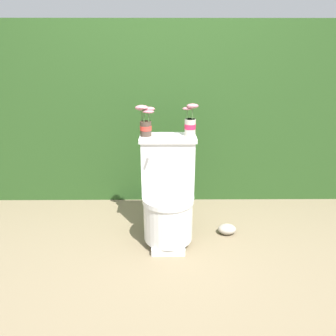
# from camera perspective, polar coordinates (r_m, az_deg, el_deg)

# --- Properties ---
(ground_plane) EXTENTS (12.00, 12.00, 0.00)m
(ground_plane) POSITION_cam_1_polar(r_m,az_deg,el_deg) (2.52, -0.67, -13.13)
(ground_plane) COLOR #75664C
(hedge_backdrop) EXTENTS (4.18, 0.77, 1.61)m
(hedge_backdrop) POSITION_cam_1_polar(r_m,az_deg,el_deg) (3.30, -0.67, 10.13)
(hedge_backdrop) COLOR #284C1E
(hedge_backdrop) RESTS_ON ground
(toilet) EXTENTS (0.42, 0.53, 0.77)m
(toilet) POSITION_cam_1_polar(r_m,az_deg,el_deg) (2.44, 0.00, -4.65)
(toilet) COLOR silver
(toilet) RESTS_ON ground
(potted_plant_left) EXTENTS (0.14, 0.09, 0.22)m
(potted_plant_left) POSITION_cam_1_polar(r_m,az_deg,el_deg) (2.41, -3.94, 8.10)
(potted_plant_left) COLOR #47382D
(potted_plant_left) RESTS_ON toilet
(potted_plant_midleft) EXTENTS (0.11, 0.09, 0.24)m
(potted_plant_midleft) POSITION_cam_1_polar(r_m,az_deg,el_deg) (2.42, 3.91, 7.80)
(potted_plant_midleft) COLOR beige
(potted_plant_midleft) RESTS_ON toilet
(garden_stone) EXTENTS (0.14, 0.11, 0.08)m
(garden_stone) POSITION_cam_1_polar(r_m,az_deg,el_deg) (2.67, 10.24, -10.44)
(garden_stone) COLOR #9E9384
(garden_stone) RESTS_ON ground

